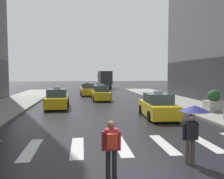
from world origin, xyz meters
name	(u,v)px	position (x,y,z in m)	size (l,w,h in m)	color
ground_plane	(139,178)	(0.00, 0.00, 0.00)	(160.00, 160.00, 0.00)	black
crosswalk_markings	(122,146)	(0.00, 3.00, 0.00)	(11.30, 2.80, 0.01)	silver
taxi_lead	(158,106)	(3.46, 8.90, 0.72)	(2.09, 4.61, 1.80)	yellow
taxi_second	(57,99)	(-3.75, 14.21, 0.72)	(2.04, 4.59, 1.80)	yellow
taxi_third	(101,93)	(0.41, 19.53, 0.72)	(2.06, 4.60, 1.80)	yellow
taxi_fourth	(88,90)	(-0.90, 25.30, 0.72)	(2.13, 4.63, 1.80)	gold
box_truck	(104,79)	(2.68, 39.48, 1.85)	(2.46, 7.60, 3.35)	#2D2D2D
pedestrian_with_umbrella	(193,118)	(1.99, 0.83, 1.52)	(0.96, 0.96, 1.94)	#473D33
pedestrian_with_backpack	(111,145)	(-0.78, 0.08, 0.97)	(0.55, 0.43, 1.65)	black
planter_mid_block	(213,102)	(8.01, 9.81, 0.87)	(1.10, 1.10, 1.60)	#A8A399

